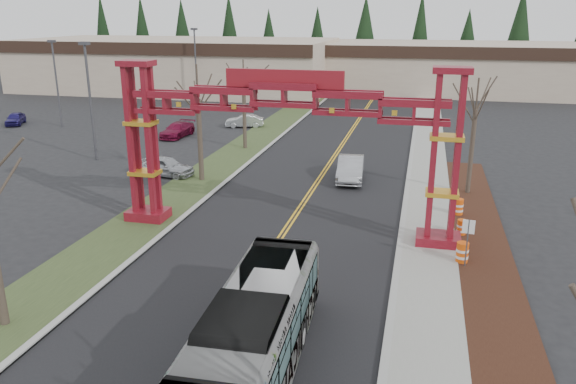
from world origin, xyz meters
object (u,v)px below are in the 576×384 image
(retail_building_west, at_px, (179,64))
(transit_bus, at_px, (253,339))
(silver_sedan, at_px, (351,169))
(barrel_north, at_px, (458,208))
(parked_car_mid_b, at_px, (15,119))
(gateway_arch, at_px, (284,122))
(bare_tree_median_mid, at_px, (198,100))
(bare_tree_median_far, at_px, (244,85))
(bare_tree_right_far, at_px, (476,110))
(parked_car_far_a, at_px, (244,121))
(barrel_south, at_px, (462,253))
(parked_car_mid_a, at_px, (177,130))
(light_pole_mid, at_px, (56,77))
(parked_car_near_a, at_px, (165,166))
(barrel_mid, at_px, (461,228))
(street_sign, at_px, (468,234))
(light_pole_near, at_px, (90,93))
(retail_building_east, at_px, (448,67))
(light_pole_far, at_px, (196,60))

(retail_building_west, relative_size, transit_bus, 4.18)
(silver_sedan, xyz_separation_m, barrel_north, (7.04, -5.90, -0.31))
(parked_car_mid_b, bearing_deg, barrel_north, -47.38)
(gateway_arch, height_order, bare_tree_median_mid, gateway_arch)
(bare_tree_median_far, bearing_deg, bare_tree_right_far, -26.19)
(parked_car_far_a, relative_size, barrel_north, 3.74)
(bare_tree_median_mid, bearing_deg, silver_sedan, 14.26)
(parked_car_far_a, xyz_separation_m, barrel_south, (20.06, -29.26, -0.10))
(parked_car_mid_a, xyz_separation_m, barrel_north, (24.92, -16.44, -0.15))
(parked_car_mid_b, relative_size, light_pole_mid, 0.43)
(parked_car_near_a, height_order, barrel_mid, parked_car_near_a)
(barrel_south, height_order, barrel_mid, barrel_south)
(light_pole_mid, relative_size, barrel_north, 8.38)
(bare_tree_right_far, bearing_deg, street_sign, -94.01)
(light_pole_mid, relative_size, barrel_south, 8.09)
(parked_car_near_a, relative_size, parked_car_mid_a, 0.93)
(silver_sedan, height_order, parked_car_mid_a, silver_sedan)
(bare_tree_right_far, xyz_separation_m, light_pole_near, (-28.43, 2.33, -0.16))
(gateway_arch, bearing_deg, bare_tree_right_far, 42.70)
(bare_tree_right_far, xyz_separation_m, street_sign, (-0.82, -11.69, -3.77))
(parked_car_near_a, distance_m, bare_tree_median_far, 11.04)
(retail_building_east, height_order, parked_car_far_a, retail_building_east)
(retail_building_west, distance_m, light_pole_mid, 30.92)
(barrel_north, bearing_deg, parked_car_near_a, 169.34)
(gateway_arch, bearing_deg, street_sign, -14.99)
(parked_car_mid_a, height_order, bare_tree_median_mid, bare_tree_median_mid)
(gateway_arch, relative_size, light_pole_near, 1.98)
(parked_car_far_a, distance_m, light_pole_far, 18.84)
(barrel_mid, bearing_deg, retail_building_west, 126.82)
(gateway_arch, relative_size, light_pole_mid, 2.09)
(bare_tree_median_mid, height_order, light_pole_near, light_pole_near)
(silver_sedan, height_order, bare_tree_median_far, bare_tree_median_far)
(parked_car_mid_a, bearing_deg, parked_car_far_a, 56.09)
(parked_car_far_a, bearing_deg, barrel_south, 20.06)
(retail_building_west, distance_m, bare_tree_median_far, 42.12)
(bare_tree_median_mid, bearing_deg, light_pole_mid, 145.13)
(barrel_south, bearing_deg, parked_car_far_a, 124.44)
(bare_tree_median_mid, height_order, barrel_north, bare_tree_median_mid)
(parked_car_near_a, bearing_deg, retail_building_west, 30.14)
(gateway_arch, height_order, light_pole_far, light_pole_far)
(street_sign, distance_m, barrel_south, 1.27)
(gateway_arch, distance_m, parked_car_mid_a, 26.93)
(silver_sedan, distance_m, street_sign, 14.91)
(gateway_arch, xyz_separation_m, parked_car_near_a, (-11.00, 8.56, -5.25))
(bare_tree_median_mid, xyz_separation_m, bare_tree_median_far, (0.00, 10.00, -0.24))
(bare_tree_median_far, xyz_separation_m, barrel_mid, (17.22, -16.50, -4.99))
(retail_building_west, height_order, barrel_south, retail_building_west)
(retail_building_west, bearing_deg, parked_car_far_a, -54.55)
(retail_building_west, bearing_deg, barrel_mid, -53.18)
(transit_bus, distance_m, bare_tree_median_far, 32.64)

